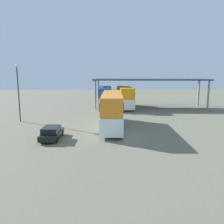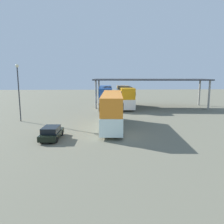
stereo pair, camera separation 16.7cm
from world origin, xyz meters
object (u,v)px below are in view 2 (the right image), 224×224
double_decker_near_canopy (106,96)px  parked_hatchback (51,133)px  lamppost_tall (18,86)px  double_decker_mid_row (125,96)px  double_decker_main (112,109)px

double_decker_near_canopy → parked_hatchback: bearing=166.5°
parked_hatchback → lamppost_tall: (-6.37, 9.07, 4.34)m
double_decker_near_canopy → double_decker_mid_row: double_decker_mid_row is taller
double_decker_main → double_decker_near_canopy: size_ratio=1.03×
parked_hatchback → lamppost_tall: size_ratio=0.51×
double_decker_main → parked_hatchback: double_decker_main is taller
double_decker_mid_row → parked_hatchback: bearing=153.7°
parked_hatchback → double_decker_mid_row: (9.77, 20.89, 1.60)m
double_decker_main → double_decker_mid_row: double_decker_main is taller
double_decker_main → double_decker_mid_row: size_ratio=1.13×
double_decker_mid_row → lamppost_tall: bearing=125.0°
double_decker_main → lamppost_tall: bearing=74.5°
double_decker_near_canopy → lamppost_tall: (-12.31, -13.54, 2.78)m
parked_hatchback → double_decker_main: bearing=-51.3°
double_decker_mid_row → lamppost_tall: lamppost_tall is taller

